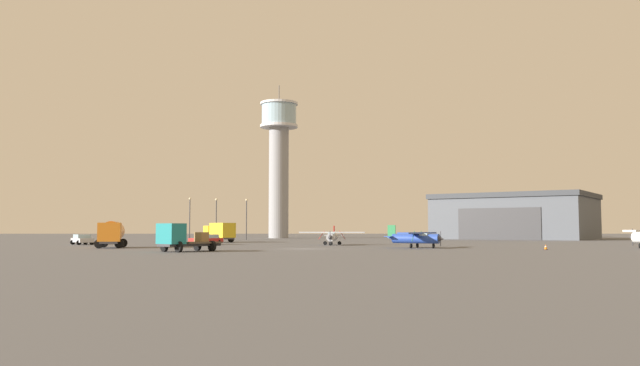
# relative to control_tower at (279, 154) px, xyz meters

# --- Properties ---
(ground_plane) EXTENTS (400.00, 400.00, 0.00)m
(ground_plane) POSITION_rel_control_tower_xyz_m (7.12, -75.30, -19.10)
(ground_plane) COLOR #545456
(control_tower) EXTENTS (8.55, 8.55, 34.88)m
(control_tower) POSITION_rel_control_tower_xyz_m (0.00, 0.00, 0.00)
(control_tower) COLOR gray
(control_tower) RESTS_ON ground_plane
(hangar) EXTENTS (37.34, 35.47, 9.16)m
(hangar) POSITION_rel_control_tower_xyz_m (49.61, -12.62, -14.50)
(hangar) COLOR #4C5159
(hangar) RESTS_ON ground_plane
(airplane_silver) EXTENTS (8.61, 6.75, 2.53)m
(airplane_silver) POSITION_rel_control_tower_xyz_m (10.49, -60.24, -17.92)
(airplane_silver) COLOR #B7BABF
(airplane_silver) RESTS_ON ground_plane
(airplane_blue) EXTENTS (6.45, 8.01, 2.54)m
(airplane_blue) POSITION_rel_control_tower_xyz_m (19.29, -72.80, -17.91)
(airplane_blue) COLOR #2847A8
(airplane_blue) RESTS_ON ground_plane
(truck_box_yellow) EXTENTS (5.71, 6.59, 3.02)m
(truck_box_yellow) POSITION_rel_control_tower_xyz_m (-6.67, -43.53, -17.41)
(truck_box_yellow) COLOR #38383D
(truck_box_yellow) RESTS_ON ground_plane
(truck_fuel_tanker_orange) EXTENTS (3.80, 5.96, 2.97)m
(truck_fuel_tanker_orange) POSITION_rel_control_tower_xyz_m (-14.46, -71.75, -17.42)
(truck_fuel_tanker_orange) COLOR #38383D
(truck_fuel_tanker_orange) RESTS_ON ground_plane
(truck_flatbed_teal) EXTENTS (5.81, 5.92, 2.62)m
(truck_flatbed_teal) POSITION_rel_control_tower_xyz_m (-4.18, -83.77, -17.83)
(truck_flatbed_teal) COLOR #38383D
(truck_flatbed_teal) RESTS_ON ground_plane
(car_silver) EXTENTS (3.96, 4.42, 1.37)m
(car_silver) POSITION_rel_control_tower_xyz_m (-22.78, -58.04, -18.36)
(car_silver) COLOR #B7BABF
(car_silver) RESTS_ON ground_plane
(car_red) EXTENTS (4.29, 4.68, 1.37)m
(car_red) POSITION_rel_control_tower_xyz_m (-6.19, -58.31, -18.36)
(car_red) COLOR red
(car_red) RESTS_ON ground_plane
(light_post_west) EXTENTS (0.44, 0.44, 7.96)m
(light_post_west) POSITION_rel_control_tower_xyz_m (-15.25, -24.12, -14.31)
(light_post_west) COLOR #38383D
(light_post_west) RESTS_ON ground_plane
(light_post_east) EXTENTS (0.44, 0.44, 7.82)m
(light_post_east) POSITION_rel_control_tower_xyz_m (-4.83, -22.29, -14.38)
(light_post_east) COLOR #38383D
(light_post_east) RESTS_ON ground_plane
(light_post_north) EXTENTS (0.44, 0.44, 7.78)m
(light_post_north) POSITION_rel_control_tower_xyz_m (-10.14, -25.04, -14.40)
(light_post_north) COLOR #38383D
(light_post_north) RESTS_ON ground_plane
(traffic_cone_near_left) EXTENTS (0.36, 0.36, 0.54)m
(traffic_cone_near_left) POSITION_rel_control_tower_xyz_m (31.76, -78.25, -18.83)
(traffic_cone_near_left) COLOR black
(traffic_cone_near_left) RESTS_ON ground_plane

